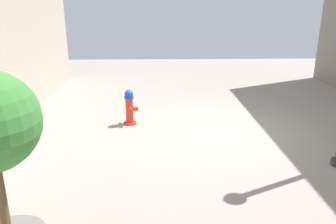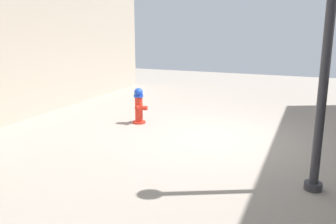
# 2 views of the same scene
# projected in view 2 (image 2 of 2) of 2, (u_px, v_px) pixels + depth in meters

# --- Properties ---
(ground_plane) EXTENTS (23.40, 23.40, 0.00)m
(ground_plane) POSITION_uv_depth(u_px,v_px,m) (218.00, 139.00, 8.34)
(ground_plane) COLOR gray
(fire_hydrant) EXTENTS (0.41, 0.43, 0.95)m
(fire_hydrant) POSITION_uv_depth(u_px,v_px,m) (139.00, 106.00, 9.57)
(fire_hydrant) COLOR red
(fire_hydrant) RESTS_ON ground_plane
(street_lamp) EXTENTS (0.36, 0.36, 4.58)m
(street_lamp) POSITION_uv_depth(u_px,v_px,m) (331.00, 7.00, 5.12)
(street_lamp) COLOR #2D2D33
(street_lamp) RESTS_ON ground_plane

